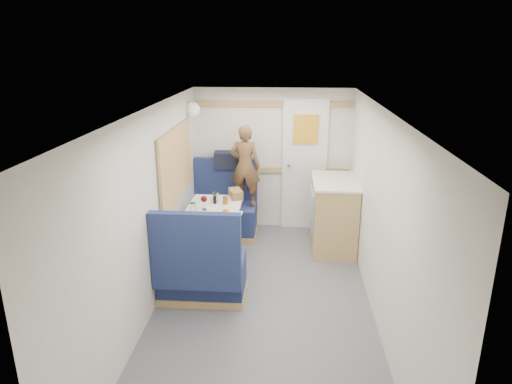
# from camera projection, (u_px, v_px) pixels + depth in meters

# --- Properties ---
(floor) EXTENTS (4.50, 4.50, 0.00)m
(floor) POSITION_uv_depth(u_px,v_px,m) (263.00, 308.00, 4.63)
(floor) COLOR #515156
(floor) RESTS_ON ground
(ceiling) EXTENTS (4.50, 4.50, 0.00)m
(ceiling) POSITION_uv_depth(u_px,v_px,m) (264.00, 111.00, 4.01)
(ceiling) COLOR silver
(ceiling) RESTS_ON wall_back
(wall_back) EXTENTS (2.20, 0.02, 2.00)m
(wall_back) POSITION_uv_depth(u_px,v_px,m) (273.00, 160.00, 6.46)
(wall_back) COLOR silver
(wall_back) RESTS_ON floor
(wall_left) EXTENTS (0.02, 4.50, 2.00)m
(wall_left) POSITION_uv_depth(u_px,v_px,m) (150.00, 214.00, 4.40)
(wall_left) COLOR silver
(wall_left) RESTS_ON floor
(wall_right) EXTENTS (0.02, 4.50, 2.00)m
(wall_right) POSITION_uv_depth(u_px,v_px,m) (381.00, 220.00, 4.25)
(wall_right) COLOR silver
(wall_right) RESTS_ON floor
(oak_trim_low) EXTENTS (2.15, 0.02, 0.08)m
(oak_trim_low) POSITION_uv_depth(u_px,v_px,m) (272.00, 170.00, 6.49)
(oak_trim_low) COLOR #AE854E
(oak_trim_low) RESTS_ON wall_back
(oak_trim_high) EXTENTS (2.15, 0.02, 0.08)m
(oak_trim_high) POSITION_uv_depth(u_px,v_px,m) (273.00, 104.00, 6.20)
(oak_trim_high) COLOR #AE854E
(oak_trim_high) RESTS_ON wall_back
(side_window) EXTENTS (0.04, 1.30, 0.72)m
(side_window) POSITION_uv_depth(u_px,v_px,m) (175.00, 163.00, 5.27)
(side_window) COLOR #9FAC92
(side_window) RESTS_ON wall_left
(rear_door) EXTENTS (0.62, 0.12, 1.86)m
(rear_door) POSITION_uv_depth(u_px,v_px,m) (304.00, 163.00, 6.40)
(rear_door) COLOR white
(rear_door) RESTS_ON wall_back
(dinette_table) EXTENTS (0.62, 0.92, 0.72)m
(dinette_table) POSITION_uv_depth(u_px,v_px,m) (214.00, 219.00, 5.45)
(dinette_table) COLOR white
(dinette_table) RESTS_ON floor
(bench_far) EXTENTS (0.90, 0.59, 1.05)m
(bench_far) POSITION_uv_depth(u_px,v_px,m) (224.00, 214.00, 6.35)
(bench_far) COLOR #161B48
(bench_far) RESTS_ON floor
(bench_near) EXTENTS (0.90, 0.59, 1.05)m
(bench_near) POSITION_uv_depth(u_px,v_px,m) (201.00, 273.00, 4.72)
(bench_near) COLOR #161B48
(bench_near) RESTS_ON floor
(ledge) EXTENTS (0.90, 0.14, 0.04)m
(ledge) POSITION_uv_depth(u_px,v_px,m) (226.00, 169.00, 6.42)
(ledge) COLOR #AE854E
(ledge) RESTS_ON bench_far
(dome_light) EXTENTS (0.20, 0.20, 0.20)m
(dome_light) POSITION_uv_depth(u_px,v_px,m) (192.00, 109.00, 5.92)
(dome_light) COLOR white
(dome_light) RESTS_ON wall_left
(galley_counter) EXTENTS (0.57, 0.92, 0.92)m
(galley_counter) POSITION_uv_depth(u_px,v_px,m) (333.00, 214.00, 5.90)
(galley_counter) COLOR #AE854E
(galley_counter) RESTS_ON floor
(person) EXTENTS (0.43, 0.31, 1.11)m
(person) POSITION_uv_depth(u_px,v_px,m) (245.00, 166.00, 6.09)
(person) COLOR brown
(person) RESTS_ON bench_far
(duffel_bag) EXTENTS (0.50, 0.27, 0.23)m
(duffel_bag) POSITION_uv_depth(u_px,v_px,m) (232.00, 160.00, 6.37)
(duffel_bag) COLOR black
(duffel_bag) RESTS_ON ledge
(tray) EXTENTS (0.31, 0.40, 0.02)m
(tray) POSITION_uv_depth(u_px,v_px,m) (227.00, 217.00, 5.05)
(tray) COLOR white
(tray) RESTS_ON dinette_table
(orange_fruit) EXTENTS (0.07, 0.07, 0.07)m
(orange_fruit) POSITION_uv_depth(u_px,v_px,m) (226.00, 212.00, 5.10)
(orange_fruit) COLOR orange
(orange_fruit) RESTS_ON tray
(cheese_block) EXTENTS (0.10, 0.08, 0.03)m
(cheese_block) POSITION_uv_depth(u_px,v_px,m) (216.00, 212.00, 5.14)
(cheese_block) COLOR #DBD47F
(cheese_block) RESTS_ON tray
(wine_glass) EXTENTS (0.08, 0.08, 0.17)m
(wine_glass) POSITION_uv_depth(u_px,v_px,m) (204.00, 200.00, 5.28)
(wine_glass) COLOR white
(wine_glass) RESTS_ON dinette_table
(tumbler_left) EXTENTS (0.07, 0.07, 0.12)m
(tumbler_left) POSITION_uv_depth(u_px,v_px,m) (193.00, 208.00, 5.20)
(tumbler_left) COLOR white
(tumbler_left) RESTS_ON dinette_table
(tumbler_mid) EXTENTS (0.07, 0.07, 0.12)m
(tumbler_mid) POSITION_uv_depth(u_px,v_px,m) (216.00, 197.00, 5.58)
(tumbler_mid) COLOR white
(tumbler_mid) RESTS_ON dinette_table
(beer_glass) EXTENTS (0.06, 0.06, 0.09)m
(beer_glass) POSITION_uv_depth(u_px,v_px,m) (225.00, 200.00, 5.50)
(beer_glass) COLOR #924715
(beer_glass) RESTS_ON dinette_table
(pepper_grinder) EXTENTS (0.04, 0.04, 0.10)m
(pepper_grinder) POSITION_uv_depth(u_px,v_px,m) (215.00, 200.00, 5.50)
(pepper_grinder) COLOR black
(pepper_grinder) RESTS_ON dinette_table
(salt_grinder) EXTENTS (0.04, 0.04, 0.09)m
(salt_grinder) POSITION_uv_depth(u_px,v_px,m) (211.00, 200.00, 5.51)
(salt_grinder) COLOR silver
(salt_grinder) RESTS_ON dinette_table
(bread_loaf) EXTENTS (0.21, 0.28, 0.10)m
(bread_loaf) POSITION_uv_depth(u_px,v_px,m) (236.00, 194.00, 5.71)
(bread_loaf) COLOR brown
(bread_loaf) RESTS_ON dinette_table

